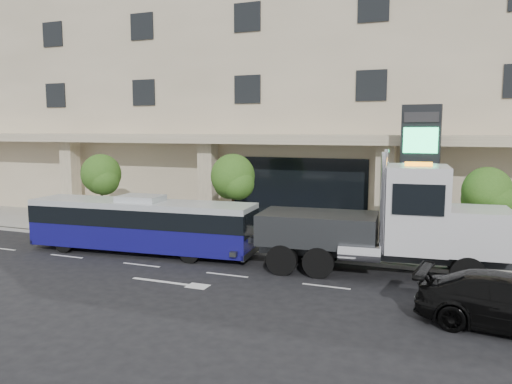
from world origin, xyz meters
TOP-DOWN VIEW (x-y plane):
  - ground at (0.00, 0.00)m, footprint 120.00×120.00m
  - sidewalk at (0.00, 5.00)m, footprint 120.00×6.00m
  - curb at (0.00, 2.00)m, footprint 120.00×0.30m
  - convention_center at (-0.00, 15.42)m, footprint 60.00×17.60m
  - tree_left at (-9.97, 3.59)m, footprint 2.27×2.20m
  - tree_mid at (-1.97, 3.59)m, footprint 2.28×2.20m
  - tree_right at (9.53, 3.59)m, footprint 2.10×2.00m
  - city_bus at (-5.15, 0.26)m, footprint 10.85×3.10m
  - tow_truck at (5.96, 0.84)m, footprint 10.82×3.45m
  - signage_pylon at (6.77, 4.29)m, footprint 1.68×0.67m

SIDE VIEW (x-z plane):
  - ground at x=0.00m, z-range 0.00..0.00m
  - sidewalk at x=0.00m, z-range 0.00..0.15m
  - curb at x=0.00m, z-range 0.00..0.15m
  - city_bus at x=-5.15m, z-range 0.02..2.73m
  - tow_truck at x=5.96m, z-range -0.44..4.47m
  - tree_right at x=9.53m, z-range 1.01..5.06m
  - tree_left at x=-9.97m, z-range 1.00..5.22m
  - tree_mid at x=-1.97m, z-range 1.07..5.45m
  - signage_pylon at x=6.77m, z-range 0.20..6.85m
  - convention_center at x=0.00m, z-range -0.03..19.97m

